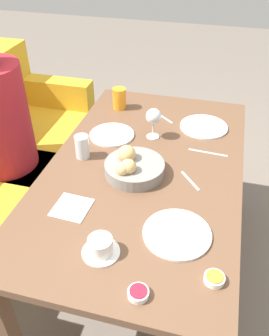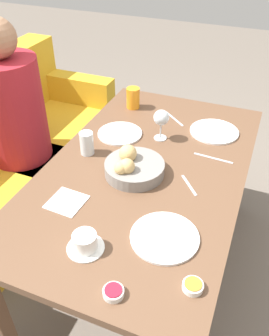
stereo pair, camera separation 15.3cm
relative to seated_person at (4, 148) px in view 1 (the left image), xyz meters
name	(u,v)px [view 1 (the left image)]	position (x,y,z in m)	size (l,w,h in m)	color
ground_plane	(143,265)	(-0.21, -0.88, -0.51)	(10.00, 10.00, 0.00)	#6B6056
dining_table	(144,181)	(-0.21, -0.88, 0.10)	(1.46, 0.85, 0.70)	brown
seated_person	(4,148)	(0.00, 0.00, 0.00)	(0.36, 0.47, 1.22)	#23232D
bread_basket	(133,167)	(-0.28, -0.84, 0.23)	(0.26, 0.26, 0.12)	gray
plate_near_left	(177,234)	(-0.58, -1.09, 0.19)	(0.25, 0.25, 0.01)	white
plate_near_right	(204,127)	(0.20, -1.10, 0.19)	(0.25, 0.25, 0.01)	white
plate_far_center	(112,135)	(0.00, -0.66, 0.19)	(0.23, 0.23, 0.01)	white
juice_glass	(119,98)	(0.30, -0.61, 0.25)	(0.08, 0.08, 0.12)	orange
water_tumbler	(82,147)	(-0.21, -0.59, 0.24)	(0.06, 0.06, 0.11)	silver
wine_glass	(154,117)	(0.04, -0.86, 0.30)	(0.08, 0.08, 0.16)	silver
coffee_cup	(101,247)	(-0.72, -0.85, 0.22)	(0.13, 0.13, 0.07)	white
jam_bowl_berry	(138,293)	(-0.85, -1.01, 0.20)	(0.07, 0.07, 0.03)	white
jam_bowl_honey	(214,279)	(-0.74, -1.23, 0.20)	(0.07, 0.07, 0.03)	white
fork_silver	(208,153)	(-0.03, -1.15, 0.19)	(0.02, 0.18, 0.00)	#B7B7BC
knife_silver	(162,116)	(0.26, -0.87, 0.19)	(0.13, 0.14, 0.00)	#B7B7BC
spoon_coffee	(190,181)	(-0.26, -1.09, 0.19)	(0.11, 0.10, 0.00)	#B7B7BC
napkin	(72,207)	(-0.54, -0.67, 0.19)	(0.14, 0.14, 0.00)	white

